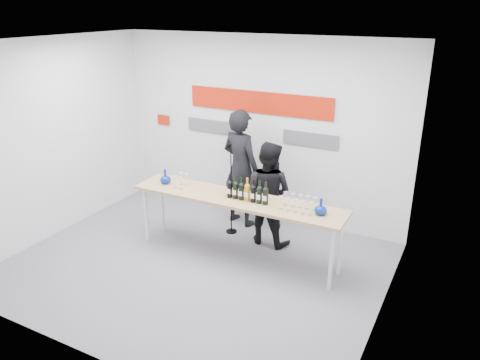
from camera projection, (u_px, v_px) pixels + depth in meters
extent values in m
plane|color=slate|center=(195.00, 266.00, 6.52)|extent=(5.00, 5.00, 0.00)
cube|color=silver|center=(259.00, 129.00, 7.64)|extent=(5.00, 0.04, 3.00)
cube|color=#B41C07|center=(258.00, 102.00, 7.46)|extent=(2.50, 0.02, 0.35)
cube|color=#59595E|center=(211.00, 126.00, 8.03)|extent=(0.90, 0.02, 0.22)
cube|color=#59595E|center=(310.00, 140.00, 7.24)|extent=(0.90, 0.02, 0.22)
cube|color=#B41C07|center=(163.00, 120.00, 8.46)|extent=(0.25, 0.02, 0.18)
cube|color=tan|center=(237.00, 199.00, 6.44)|extent=(3.08, 0.65, 0.04)
cylinder|color=silver|center=(146.00, 215.00, 7.05)|extent=(0.05, 0.05, 0.88)
cylinder|color=silver|center=(331.00, 259.00, 5.83)|extent=(0.05, 0.05, 0.88)
cylinder|color=silver|center=(162.00, 205.00, 7.39)|extent=(0.05, 0.05, 0.88)
cylinder|color=silver|center=(340.00, 245.00, 6.17)|extent=(0.05, 0.05, 0.88)
imported|color=black|center=(241.00, 168.00, 7.49)|extent=(0.79, 0.61, 1.91)
imported|color=black|center=(267.00, 193.00, 6.93)|extent=(0.80, 0.63, 1.58)
cylinder|color=black|center=(231.00, 231.00, 7.49)|extent=(0.17, 0.17, 0.02)
cylinder|color=black|center=(231.00, 190.00, 7.23)|extent=(0.02, 0.02, 1.44)
sphere|color=black|center=(230.00, 145.00, 6.95)|extent=(0.05, 0.05, 0.05)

